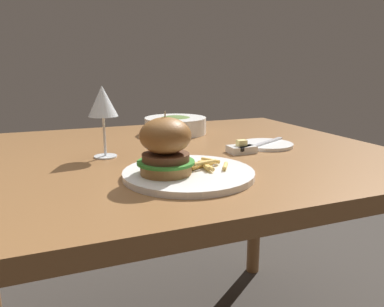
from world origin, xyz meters
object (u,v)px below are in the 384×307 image
(butter_dish, at_px, (241,149))
(soup_bowl, at_px, (175,125))
(burger_sandwich, at_px, (166,146))
(main_plate, at_px, (189,174))
(table_knife, at_px, (258,145))
(wine_glass, at_px, (103,103))
(bread_plate, at_px, (267,145))

(butter_dish, distance_m, soup_bowl, 0.36)
(burger_sandwich, bearing_deg, soup_bowl, 68.59)
(butter_dish, bearing_deg, main_plate, -144.20)
(burger_sandwich, distance_m, table_knife, 0.39)
(wine_glass, relative_size, bread_plate, 1.20)
(main_plate, bearing_deg, table_knife, 32.15)
(bread_plate, relative_size, butter_dish, 2.11)
(bread_plate, xyz_separation_m, soup_bowl, (-0.18, 0.31, 0.03))
(burger_sandwich, distance_m, butter_dish, 0.32)
(wine_glass, height_order, bread_plate, wine_glass)
(table_knife, distance_m, soup_bowl, 0.36)
(burger_sandwich, relative_size, butter_dish, 1.78)
(main_plate, relative_size, burger_sandwich, 2.19)
(table_knife, xyz_separation_m, butter_dish, (-0.07, -0.02, -0.00))
(table_knife, bearing_deg, soup_bowl, 112.70)
(burger_sandwich, xyz_separation_m, wine_glass, (-0.09, 0.25, 0.07))
(burger_sandwich, height_order, wine_glass, wine_glass)
(burger_sandwich, distance_m, bread_plate, 0.44)
(burger_sandwich, relative_size, table_knife, 0.62)
(burger_sandwich, relative_size, soup_bowl, 0.61)
(wine_glass, bearing_deg, soup_bowl, 42.25)
(wine_glass, relative_size, table_knife, 0.88)
(table_knife, bearing_deg, burger_sandwich, -151.60)
(butter_dish, bearing_deg, bread_plate, 22.09)
(main_plate, distance_m, bread_plate, 0.39)
(wine_glass, relative_size, butter_dish, 2.54)
(soup_bowl, bearing_deg, main_plate, -106.21)
(wine_glass, bearing_deg, table_knife, -8.93)
(burger_sandwich, height_order, soup_bowl, burger_sandwich)
(soup_bowl, bearing_deg, butter_dish, -78.46)
(main_plate, distance_m, butter_dish, 0.27)
(soup_bowl, bearing_deg, burger_sandwich, -111.41)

